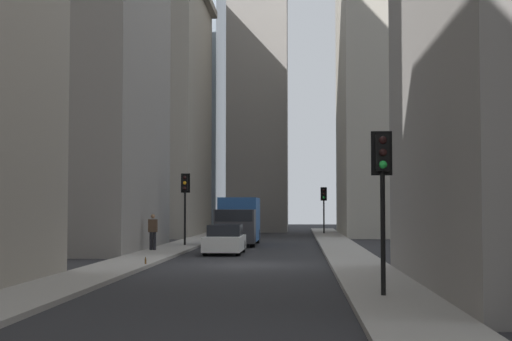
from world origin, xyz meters
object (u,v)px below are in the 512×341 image
traffic_light_far_junction (324,199)px  pedestrian (153,230)px  discarded_bottle (146,261)px  sedan_white (225,240)px  traffic_light_midblock (185,192)px  delivery_truck (238,221)px  traffic_light_foreground (382,174)px

traffic_light_far_junction → pedestrian: 25.78m
traffic_light_far_junction → pedestrian: (-23.97, 9.32, -1.78)m
discarded_bottle → sedan_white: bearing=-14.6°
traffic_light_midblock → discarded_bottle: 14.30m
delivery_truck → discarded_bottle: size_ratio=23.93×
delivery_truck → discarded_bottle: bearing=172.5°
traffic_light_far_junction → pedestrian: bearing=158.7°
delivery_truck → traffic_light_foreground: size_ratio=1.60×
delivery_truck → traffic_light_midblock: size_ratio=1.59×
delivery_truck → traffic_light_far_junction: (16.50, -5.64, 1.44)m
traffic_light_foreground → discarded_bottle: (9.42, 7.83, -2.85)m
traffic_light_foreground → traffic_light_midblock: bearing=20.0°
pedestrian → traffic_light_far_junction: bearing=-21.3°
traffic_light_midblock → traffic_light_far_junction: bearing=-24.1°
delivery_truck → pedestrian: (-7.47, 3.68, -0.34)m
traffic_light_midblock → discarded_bottle: (-14.00, -0.68, -2.87)m
sedan_white → traffic_light_far_junction: 25.36m
sedan_white → traffic_light_midblock: traffic_light_midblock is taller
pedestrian → traffic_light_midblock: bearing=-9.4°
traffic_light_foreground → traffic_light_midblock: traffic_light_midblock is taller
traffic_light_foreground → pedestrian: 20.73m
sedan_white → traffic_light_far_junction: bearing=-12.9°
sedan_white → traffic_light_midblock: size_ratio=1.06×
traffic_light_far_junction → discarded_bottle: (-32.94, 7.81, -2.65)m
pedestrian → discarded_bottle: bearing=-170.4°
sedan_white → discarded_bottle: bearing=165.4°
delivery_truck → traffic_light_far_junction: bearing=-18.9°
traffic_light_midblock → discarded_bottle: traffic_light_midblock is taller
traffic_light_midblock → traffic_light_foreground: bearing=-160.0°
pedestrian → sedan_white: bearing=-100.1°
pedestrian → discarded_bottle: (-8.97, -1.51, -0.87)m
traffic_light_foreground → traffic_light_far_junction: bearing=0.0°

